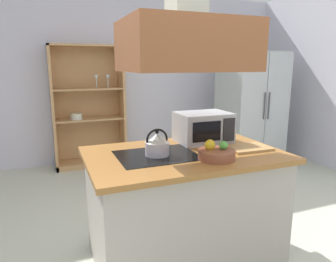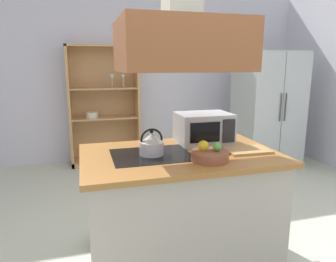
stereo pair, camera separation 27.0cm
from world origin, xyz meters
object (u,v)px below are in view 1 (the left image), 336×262
microwave (203,127)px  fruit_bowl (216,153)px  kettle (157,144)px  dish_cabinet (89,114)px  cutting_board (248,148)px  refrigerator (250,108)px

microwave → fruit_bowl: size_ratio=1.71×
kettle → dish_cabinet: bearing=93.1°
kettle → cutting_board: bearing=-7.5°
dish_cabinet → kettle: (0.15, -2.76, 0.17)m
cutting_board → refrigerator: bearing=53.3°
kettle → cutting_board: size_ratio=0.60×
microwave → refrigerator: bearing=44.0°
kettle → cutting_board: kettle is taller
refrigerator → microwave: (-1.76, -1.70, 0.15)m
fruit_bowl → dish_cabinet: bearing=99.7°
kettle → microwave: (0.52, 0.25, 0.04)m
fruit_bowl → cutting_board: bearing=20.8°
cutting_board → microwave: (-0.23, 0.35, 0.12)m
fruit_bowl → kettle: bearing=146.3°
dish_cabinet → cutting_board: (0.90, -2.86, 0.09)m
dish_cabinet → kettle: dish_cabinet is taller
refrigerator → cutting_board: bearing=-126.7°
kettle → fruit_bowl: (0.37, -0.24, -0.04)m
refrigerator → kettle: (-2.28, -1.95, 0.10)m
kettle → microwave: 0.58m
dish_cabinet → refrigerator: bearing=-18.4°
refrigerator → dish_cabinet: 2.56m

